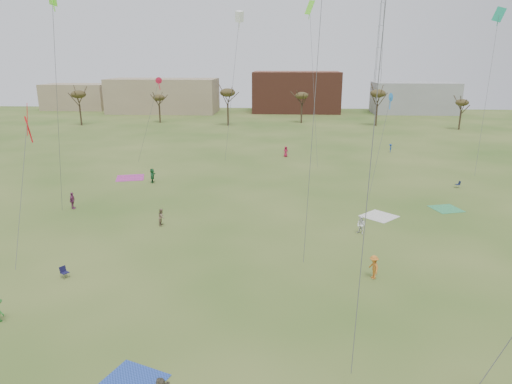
{
  "coord_description": "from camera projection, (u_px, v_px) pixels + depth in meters",
  "views": [
    {
      "loc": [
        2.36,
        -22.79,
        15.72
      ],
      "look_at": [
        0.0,
        12.0,
        5.5
      ],
      "focal_mm": 31.96,
      "sensor_mm": 36.0,
      "label": 1
    }
  ],
  "objects": [
    {
      "name": "ground",
      "position": [
        242.0,
        341.0,
        26.4
      ],
      "size": [
        260.0,
        260.0,
        0.0
      ],
      "primitive_type": "plane",
      "color": "#30541A",
      "rests_on": "ground"
    },
    {
      "name": "spectator_fore_b",
      "position": [
        162.0,
        217.0,
        44.54
      ],
      "size": [
        0.64,
        0.82,
        1.69
      ],
      "primitive_type": "imported",
      "rotation": [
        0.0,
        0.0,
        1.58
      ],
      "color": "#856E55",
      "rests_on": "ground"
    },
    {
      "name": "flyer_mid_b",
      "position": [
        374.0,
        267.0,
        33.7
      ],
      "size": [
        0.96,
        1.31,
        1.81
      ],
      "primitive_type": "imported",
      "rotation": [
        0.0,
        0.0,
        4.98
      ],
      "color": "#C97125",
      "rests_on": "ground"
    },
    {
      "name": "spectator_mid_d",
      "position": [
        72.0,
        201.0,
        49.39
      ],
      "size": [
        0.49,
        1.1,
        1.86
      ],
      "primitive_type": "imported",
      "rotation": [
        0.0,
        0.0,
        1.6
      ],
      "color": "#8B3A6E",
      "rests_on": "ground"
    },
    {
      "name": "spectator_mid_e",
      "position": [
        361.0,
        225.0,
        42.33
      ],
      "size": [
        1.05,
        1.04,
        1.71
      ],
      "primitive_type": "imported",
      "rotation": [
        0.0,
        0.0,
        5.52
      ],
      "color": "white",
      "rests_on": "ground"
    },
    {
      "name": "flyer_far_a",
      "position": [
        152.0,
        176.0,
        59.88
      ],
      "size": [
        0.72,
        1.8,
        1.9
      ],
      "primitive_type": "imported",
      "rotation": [
        0.0,
        0.0,
        1.66
      ],
      "color": "#226636",
      "rests_on": "ground"
    },
    {
      "name": "flyer_far_b",
      "position": [
        286.0,
        152.0,
        75.72
      ],
      "size": [
        1.01,
        0.84,
        1.77
      ],
      "primitive_type": "imported",
      "rotation": [
        0.0,
        0.0,
        0.37
      ],
      "color": "maroon",
      "rests_on": "ground"
    },
    {
      "name": "flyer_far_c",
      "position": [
        390.0,
        148.0,
        79.5
      ],
      "size": [
        0.66,
        1.0,
        1.45
      ],
      "primitive_type": "imported",
      "rotation": [
        0.0,
        0.0,
        4.58
      ],
      "color": "navy",
      "rests_on": "ground"
    },
    {
      "name": "blanket_cream",
      "position": [
        379.0,
        216.0,
        47.26
      ],
      "size": [
        4.37,
        4.37,
        0.03
      ],
      "primitive_type": "cube",
      "rotation": [
        0.0,
        0.0,
        2.38
      ],
      "color": "white",
      "rests_on": "ground"
    },
    {
      "name": "blanket_plum",
      "position": [
        130.0,
        178.0,
        62.51
      ],
      "size": [
        4.51,
        4.51,
        0.03
      ],
      "primitive_type": "cube",
      "rotation": [
        0.0,
        0.0,
        1.85
      ],
      "color": "#B73894",
      "rests_on": "ground"
    },
    {
      "name": "blanket_olive",
      "position": [
        446.0,
        209.0,
        49.58
      ],
      "size": [
        3.59,
        3.59,
        0.03
      ],
      "primitive_type": "cube",
      "rotation": [
        0.0,
        0.0,
        0.29
      ],
      "color": "#389B5E",
      "rests_on": "ground"
    },
    {
      "name": "camp_chair_left",
      "position": [
        65.0,
        275.0,
        33.95
      ],
      "size": [
        0.73,
        0.71,
        0.87
      ],
      "rotation": [
        0.0,
        0.0,
        1.01
      ],
      "color": "#161539",
      "rests_on": "ground"
    },
    {
      "name": "camp_chair_right",
      "position": [
        458.0,
        186.0,
        57.69
      ],
      "size": [
        0.59,
        0.55,
        0.87
      ],
      "rotation": [
        0.0,
        0.0,
        4.81
      ],
      "color": "#141C39",
      "rests_on": "ground"
    },
    {
      "name": "kites_aloft",
      "position": [
        269.0,
        30.0,
        45.89
      ],
      "size": [
        69.8,
        57.92,
        24.62
      ],
      "color": "red",
      "rests_on": "ground"
    },
    {
      "name": "tree_line",
      "position": [
        264.0,
        99.0,
        100.34
      ],
      "size": [
        117.44,
        49.32,
        8.91
      ],
      "color": "#3A2B1E",
      "rests_on": "ground"
    },
    {
      "name": "building_tan",
      "position": [
        163.0,
        96.0,
        137.36
      ],
      "size": [
        32.0,
        14.0,
        10.0
      ],
      "primitive_type": "cube",
      "color": "#937F60",
      "rests_on": "ground"
    },
    {
      "name": "building_brick",
      "position": [
        296.0,
        92.0,
        139.27
      ],
      "size": [
        26.0,
        16.0,
        12.0
      ],
      "primitive_type": "cube",
      "color": "brown",
      "rests_on": "ground"
    },
    {
      "name": "building_grey",
      "position": [
        414.0,
        98.0,
        135.51
      ],
      "size": [
        24.0,
        12.0,
        9.0
      ],
      "primitive_type": "cube",
      "color": "gray",
      "rests_on": "ground"
    },
    {
      "name": "building_tan_west",
      "position": [
        78.0,
        97.0,
        146.29
      ],
      "size": [
        20.0,
        12.0,
        8.0
      ],
      "primitive_type": "cube",
      "color": "#937F60",
      "rests_on": "ground"
    },
    {
      "name": "radio_tower",
      "position": [
        379.0,
        47.0,
        138.72
      ],
      "size": [
        1.51,
        1.72,
        41.0
      ],
      "color": "#9EA3A8",
      "rests_on": "ground"
    }
  ]
}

